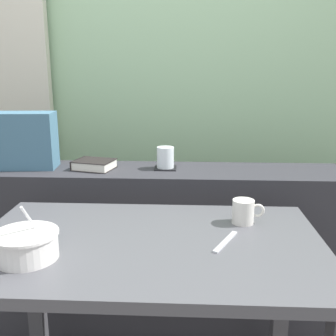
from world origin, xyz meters
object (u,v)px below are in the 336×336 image
throw_pillow (20,140)px  ceramic_mug (244,212)px  breakfast_table (149,274)px  closed_book (94,164)px  fork_utensil (226,242)px  juice_glass (165,158)px  coaster_square (165,168)px  soup_bowl (26,246)px

throw_pillow → ceramic_mug: 1.09m
breakfast_table → throw_pillow: (-0.65, 0.63, 0.32)m
closed_book → ceramic_mug: (0.63, -0.46, -0.05)m
fork_utensil → ceramic_mug: (0.08, 0.17, 0.04)m
breakfast_table → closed_book: 0.73m
throw_pillow → breakfast_table: bearing=-43.7°
juice_glass → coaster_square: bearing=0.0°
throw_pillow → fork_utensil: 1.11m
coaster_square → breakfast_table: bearing=-91.5°
breakfast_table → soup_bowl: soup_bowl is taller
breakfast_table → coaster_square: bearing=88.5°
soup_bowl → coaster_square: bearing=65.7°
soup_bowl → closed_book: bearing=88.4°
throw_pillow → fork_utensil: size_ratio=1.88×
breakfast_table → closed_book: closed_book is taller
breakfast_table → closed_book: (-0.31, 0.62, 0.21)m
fork_utensil → ceramic_mug: ceramic_mug is taller
closed_book → fork_utensil: (0.56, -0.62, -0.09)m
coaster_square → closed_book: 0.33m
soup_bowl → breakfast_table: bearing=22.2°
breakfast_table → juice_glass: size_ratio=11.42×
breakfast_table → closed_book: bearing=116.8°
juice_glass → breakfast_table: bearing=-91.5°
throw_pillow → closed_book: bearing=-0.7°
fork_utensil → ceramic_mug: 0.19m
throw_pillow → soup_bowl: (0.32, -0.76, -0.16)m
coaster_square → fork_utensil: coaster_square is taller
soup_bowl → ceramic_mug: soup_bowl is taller
juice_glass → ceramic_mug: bearing=-57.7°
juice_glass → closed_book: juice_glass is taller
ceramic_mug → breakfast_table: bearing=-152.7°
coaster_square → closed_book: (-0.33, -0.02, 0.02)m
breakfast_table → juice_glass: juice_glass is taller
throw_pillow → fork_utensil: throw_pillow is taller
breakfast_table → coaster_square: size_ratio=11.10×
breakfast_table → ceramic_mug: (0.32, 0.16, 0.16)m
juice_glass → closed_book: size_ratio=0.48×
breakfast_table → ceramic_mug: 0.39m
closed_book → ceramic_mug: bearing=-35.7°
coaster_square → juice_glass: (0.00, 0.00, 0.05)m
fork_utensil → coaster_square: bearing=135.6°
juice_glass → soup_bowl: size_ratio=0.52×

